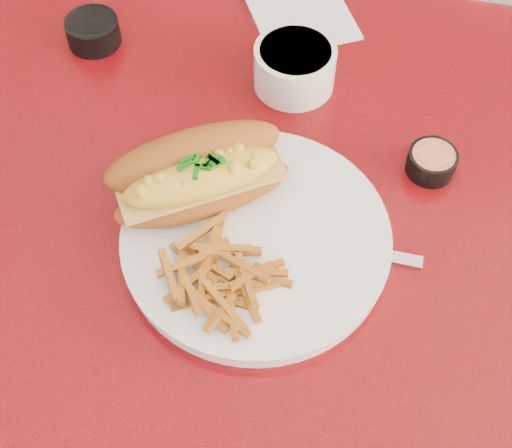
% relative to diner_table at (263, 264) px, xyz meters
% --- Properties ---
extents(ground, '(8.00, 8.00, 0.00)m').
position_rel_diner_table_xyz_m(ground, '(0.00, 0.00, -0.61)').
color(ground, beige).
rests_on(ground, ground).
extents(diner_table, '(1.23, 0.83, 0.77)m').
position_rel_diner_table_xyz_m(diner_table, '(0.00, 0.00, 0.00)').
color(diner_table, red).
rests_on(diner_table, ground).
extents(booth_bench_far, '(1.20, 0.51, 0.90)m').
position_rel_diner_table_xyz_m(booth_bench_far, '(0.00, 0.81, -0.32)').
color(booth_bench_far, '#A20D0A').
rests_on(booth_bench_far, ground).
extents(dinner_plate, '(0.37, 0.37, 0.02)m').
position_rel_diner_table_xyz_m(dinner_plate, '(0.01, -0.07, 0.17)').
color(dinner_plate, white).
rests_on(dinner_plate, diner_table).
extents(mac_hoagie, '(0.21, 0.19, 0.09)m').
position_rel_diner_table_xyz_m(mac_hoagie, '(-0.06, -0.04, 0.22)').
color(mac_hoagie, '#9A5018').
rests_on(mac_hoagie, dinner_plate).
extents(fries_pile, '(0.12, 0.11, 0.03)m').
position_rel_diner_table_xyz_m(fries_pile, '(-0.02, -0.14, 0.19)').
color(fries_pile, '#C47521').
rests_on(fries_pile, dinner_plate).
extents(fork, '(0.04, 0.15, 0.00)m').
position_rel_diner_table_xyz_m(fork, '(-0.04, -0.05, 0.18)').
color(fork, '#B8B8BC').
rests_on(fork, dinner_plate).
extents(gravy_ramekin, '(0.11, 0.11, 0.06)m').
position_rel_diner_table_xyz_m(gravy_ramekin, '(-0.00, 0.17, 0.19)').
color(gravy_ramekin, white).
rests_on(gravy_ramekin, diner_table).
extents(sauce_cup_left, '(0.07, 0.07, 0.03)m').
position_rel_diner_table_xyz_m(sauce_cup_left, '(-0.27, 0.19, 0.18)').
color(sauce_cup_left, black).
rests_on(sauce_cup_left, diner_table).
extents(sauce_cup_right, '(0.07, 0.07, 0.03)m').
position_rel_diner_table_xyz_m(sauce_cup_right, '(0.18, 0.07, 0.18)').
color(sauce_cup_right, black).
rests_on(sauce_cup_right, diner_table).
extents(knife, '(0.21, 0.02, 0.01)m').
position_rel_diner_table_xyz_m(knife, '(0.10, -0.06, 0.16)').
color(knife, '#B8B8BC').
rests_on(knife, diner_table).
extents(paper_napkin, '(0.18, 0.18, 0.00)m').
position_rel_diner_table_xyz_m(paper_napkin, '(-0.02, 0.30, 0.16)').
color(paper_napkin, white).
rests_on(paper_napkin, diner_table).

